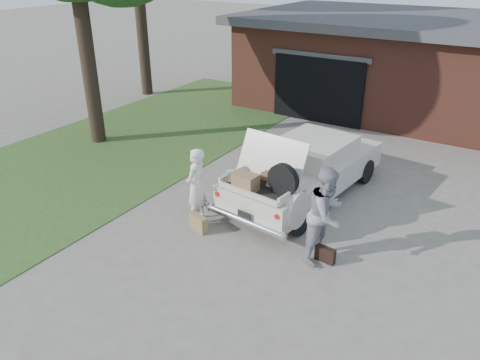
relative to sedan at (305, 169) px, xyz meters
The scene contains 8 objects.
ground 2.76m from the sedan, 101.84° to the right, with size 90.00×90.00×0.00m, color gray.
grass_strip 6.10m from the sedan, behind, with size 6.00×16.00×0.02m, color #2D4C1E.
house 8.92m from the sedan, 87.19° to the left, with size 12.80×7.80×3.30m.
sedan is the anchor object (origin of this frame).
woman_left 2.72m from the sedan, 122.77° to the right, with size 0.61×0.40×1.68m, color white.
woman_right 2.56m from the sedan, 56.66° to the right, with size 0.91×0.71×1.87m, color gray.
suitcase_left 2.92m from the sedan, 114.64° to the right, with size 0.47×0.15×0.36m, color #987C4D.
suitcase_right 2.74m from the sedan, 56.42° to the right, with size 0.39×0.12×0.30m, color black.
Camera 1 is at (4.55, -6.67, 5.23)m, focal length 35.00 mm.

